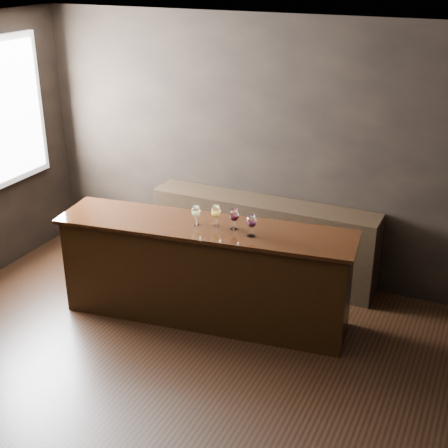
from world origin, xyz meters
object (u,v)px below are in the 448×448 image
at_px(back_bar_shelf, 262,239).
at_px(glass_white, 196,212).
at_px(bar_counter, 205,274).
at_px(glass_red_b, 252,222).
at_px(glass_amber, 216,212).
at_px(glass_red_a, 234,216).

relative_size(back_bar_shelf, glass_white, 13.27).
relative_size(bar_counter, glass_white, 14.56).
bearing_deg(back_bar_shelf, bar_counter, -100.29).
height_order(bar_counter, glass_white, glass_white).
xyz_separation_m(glass_white, glass_red_b, (0.57, -0.01, 0.01)).
bearing_deg(glass_amber, glass_white, -164.94).
bearing_deg(bar_counter, back_bar_shelf, 72.13).
bearing_deg(glass_white, back_bar_shelf, 75.87).
relative_size(glass_amber, glass_red_a, 1.03).
distance_m(bar_counter, glass_red_a, 0.71).
bearing_deg(bar_counter, glass_amber, 7.24).
height_order(glass_white, glass_red_a, glass_red_a).
distance_m(back_bar_shelf, glass_red_a, 1.21).
height_order(bar_counter, glass_amber, glass_amber).
height_order(back_bar_shelf, glass_amber, glass_amber).
bearing_deg(glass_red_a, glass_amber, -176.60).
bearing_deg(glass_red_a, bar_counter, -172.35).
bearing_deg(glass_red_a, glass_red_b, -19.95).
xyz_separation_m(glass_amber, glass_red_b, (0.38, -0.06, 0.00)).
height_order(bar_counter, glass_red_b, glass_red_b).
bearing_deg(glass_red_a, back_bar_shelf, 95.73).
xyz_separation_m(back_bar_shelf, glass_red_b, (0.30, -1.06, 0.69)).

